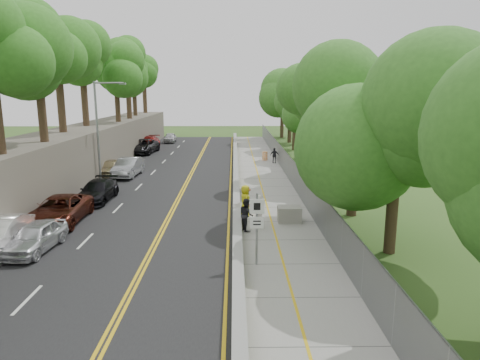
# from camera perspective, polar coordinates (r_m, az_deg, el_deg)

# --- Properties ---
(ground) EXTENTS (140.00, 140.00, 0.00)m
(ground) POSITION_cam_1_polar(r_m,az_deg,el_deg) (21.27, -1.06, -8.14)
(ground) COLOR #33511E
(ground) RESTS_ON ground
(road) EXTENTS (11.20, 66.00, 0.04)m
(road) POSITION_cam_1_polar(r_m,az_deg,el_deg) (36.16, -9.55, 0.11)
(road) COLOR black
(road) RESTS_ON ground
(sidewalk) EXTENTS (4.20, 66.00, 0.05)m
(sidewalk) POSITION_cam_1_polar(r_m,az_deg,el_deg) (35.82, 3.13, 0.15)
(sidewalk) COLOR gray
(sidewalk) RESTS_ON ground
(jersey_barrier) EXTENTS (0.42, 66.00, 0.60)m
(jersey_barrier) POSITION_cam_1_polar(r_m,az_deg,el_deg) (35.68, -0.56, 0.58)
(jersey_barrier) COLOR #BCCA13
(jersey_barrier) RESTS_ON ground
(rock_embankment) EXTENTS (5.00, 66.00, 4.00)m
(rock_embankment) POSITION_cam_1_polar(r_m,az_deg,el_deg) (37.92, -21.86, 3.00)
(rock_embankment) COLOR #595147
(rock_embankment) RESTS_ON ground
(chainlink_fence) EXTENTS (0.04, 66.00, 2.00)m
(chainlink_fence) POSITION_cam_1_polar(r_m,az_deg,el_deg) (35.84, 6.50, 1.69)
(chainlink_fence) COLOR slate
(chainlink_fence) RESTS_ON ground
(trees_embankment) EXTENTS (6.40, 66.00, 13.00)m
(trees_embankment) POSITION_cam_1_polar(r_m,az_deg,el_deg) (37.51, -22.14, 15.94)
(trees_embankment) COLOR #3B8525
(trees_embankment) RESTS_ON rock_embankment
(trees_fenceside) EXTENTS (7.00, 66.00, 14.00)m
(trees_fenceside) POSITION_cam_1_polar(r_m,az_deg,el_deg) (35.67, 10.55, 11.21)
(trees_fenceside) COLOR #42862B
(trees_fenceside) RESTS_ON ground
(streetlight) EXTENTS (2.52, 0.22, 8.00)m
(streetlight) POSITION_cam_1_polar(r_m,az_deg,el_deg) (35.70, -18.16, 7.03)
(streetlight) COLOR gray
(streetlight) RESTS_ON ground
(signpost) EXTENTS (0.62, 0.09, 3.10)m
(signpost) POSITION_cam_1_polar(r_m,az_deg,el_deg) (17.81, 2.27, -5.50)
(signpost) COLOR gray
(signpost) RESTS_ON sidewalk
(construction_barrel) EXTENTS (0.57, 0.57, 0.93)m
(construction_barrel) POSITION_cam_1_polar(r_m,az_deg,el_deg) (45.19, 3.33, 3.22)
(construction_barrel) COLOR #FF6700
(construction_barrel) RESTS_ON sidewalk
(concrete_block) EXTENTS (1.31, 0.99, 0.87)m
(concrete_block) POSITION_cam_1_polar(r_m,az_deg,el_deg) (24.17, 6.60, -4.55)
(concrete_block) COLOR gray
(concrete_block) RESTS_ON sidewalk
(car_0) EXTENTS (1.90, 4.03, 1.33)m
(car_0) POSITION_cam_1_polar(r_m,az_deg,el_deg) (21.84, -25.61, -6.85)
(car_0) COLOR silver
(car_0) RESTS_ON road
(car_2) EXTENTS (2.58, 5.39, 1.48)m
(car_2) POSITION_cam_1_polar(r_m,az_deg,el_deg) (25.71, -22.94, -3.74)
(car_2) COLOR #4F1D12
(car_2) RESTS_ON road
(car_3) EXTENTS (1.99, 4.72, 1.36)m
(car_3) POSITION_cam_1_polar(r_m,az_deg,el_deg) (29.97, -18.48, -1.40)
(car_3) COLOR black
(car_3) RESTS_ON road
(car_4) EXTENTS (1.83, 4.15, 1.39)m
(car_4) POSITION_cam_1_polar(r_m,az_deg,el_deg) (38.63, -16.87, 1.59)
(car_4) COLOR tan
(car_4) RESTS_ON road
(car_5) EXTENTS (1.95, 4.86, 1.57)m
(car_5) POSITION_cam_1_polar(r_m,az_deg,el_deg) (37.94, -14.68, 1.67)
(car_5) COLOR #98999F
(car_5) RESTS_ON road
(car_6) EXTENTS (3.29, 6.19, 1.66)m
(car_6) POSITION_cam_1_polar(r_m,az_deg,el_deg) (51.47, -12.84, 4.40)
(car_6) COLOR black
(car_6) RESTS_ON road
(car_7) EXTENTS (2.33, 5.62, 1.63)m
(car_7) POSITION_cam_1_polar(r_m,az_deg,el_deg) (54.70, -12.12, 4.84)
(car_7) COLOR maroon
(car_7) RESTS_ON road
(car_8) EXTENTS (1.67, 3.95, 1.33)m
(car_8) POSITION_cam_1_polar(r_m,az_deg,el_deg) (61.80, -9.31, 5.59)
(car_8) COLOR #BABABF
(car_8) RESTS_ON road
(painter_0) EXTENTS (0.66, 0.94, 1.84)m
(painter_0) POSITION_cam_1_polar(r_m,az_deg,el_deg) (24.99, 0.69, -2.76)
(painter_0) COLOR gold
(painter_0) RESTS_ON sidewalk
(painter_1) EXTENTS (0.62, 0.75, 1.78)m
(painter_1) POSITION_cam_1_polar(r_m,az_deg,el_deg) (22.99, 2.58, -4.15)
(painter_1) COLOR white
(painter_1) RESTS_ON sidewalk
(painter_2) EXTENTS (0.88, 1.00, 1.72)m
(painter_2) POSITION_cam_1_polar(r_m,az_deg,el_deg) (22.45, 0.87, -4.62)
(painter_2) COLOR black
(painter_2) RESTS_ON sidewalk
(painter_3) EXTENTS (0.87, 1.18, 1.64)m
(painter_3) POSITION_cam_1_polar(r_m,az_deg,el_deg) (25.57, 0.80, -2.66)
(painter_3) COLOR brown
(painter_3) RESTS_ON sidewalk
(person_far) EXTENTS (0.95, 0.48, 1.56)m
(person_far) POSITION_cam_1_polar(r_m,az_deg,el_deg) (43.45, 4.62, 3.28)
(person_far) COLOR black
(person_far) RESTS_ON sidewalk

